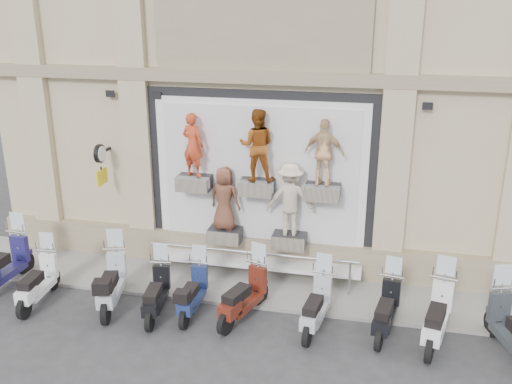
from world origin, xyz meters
TOP-DOWN VIEW (x-y plane):
  - ground at (0.00, 0.00)m, footprint 90.00×90.00m
  - sidewalk at (0.00, 2.10)m, footprint 16.00×2.20m
  - building at (0.00, 7.00)m, footprint 14.00×8.60m
  - shop_vitrine at (0.10, 2.75)m, footprint 5.60×0.83m
  - guard_rail at (0.00, 2.00)m, footprint 5.06×0.10m
  - clock_sign_bracket at (-3.90, 2.47)m, footprint 0.10×0.80m
  - scooter_a at (-5.69, 0.70)m, footprint 0.67×2.07m
  - scooter_b at (-4.51, 0.23)m, footprint 0.67×1.85m
  - scooter_c at (-2.82, 0.46)m, footprint 1.03×2.05m
  - scooter_d at (-1.73, 0.34)m, footprint 0.75×1.80m
  - scooter_e at (-0.98, 0.56)m, footprint 0.53×1.71m
  - scooter_f at (0.16, 0.59)m, footprint 1.13×1.97m
  - scooter_g at (1.71, 0.54)m, footprint 0.76×1.85m
  - scooter_h at (3.12, 0.70)m, footprint 0.83×1.87m
  - scooter_i at (4.11, 0.58)m, footprint 1.00×2.07m

SIDE VIEW (x-z plane):
  - ground at x=0.00m, z-range 0.00..0.00m
  - sidewalk at x=0.00m, z-range 0.00..0.08m
  - guard_rail at x=0.00m, z-range 0.00..0.93m
  - scooter_e at x=-0.98m, z-range 0.00..1.38m
  - scooter_d at x=-1.73m, z-range 0.00..1.42m
  - scooter_g at x=1.71m, z-range 0.00..1.46m
  - scooter_h at x=3.12m, z-range 0.00..1.47m
  - scooter_b at x=-4.51m, z-range 0.00..1.48m
  - scooter_f at x=0.16m, z-range 0.00..1.54m
  - scooter_c at x=-2.82m, z-range 0.00..1.60m
  - scooter_i at x=4.11m, z-range 0.00..1.62m
  - scooter_a at x=-5.69m, z-range 0.00..1.66m
  - shop_vitrine at x=0.10m, z-range 0.22..4.52m
  - clock_sign_bracket at x=-3.90m, z-range 2.29..3.31m
  - building at x=0.00m, z-range 0.00..12.00m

